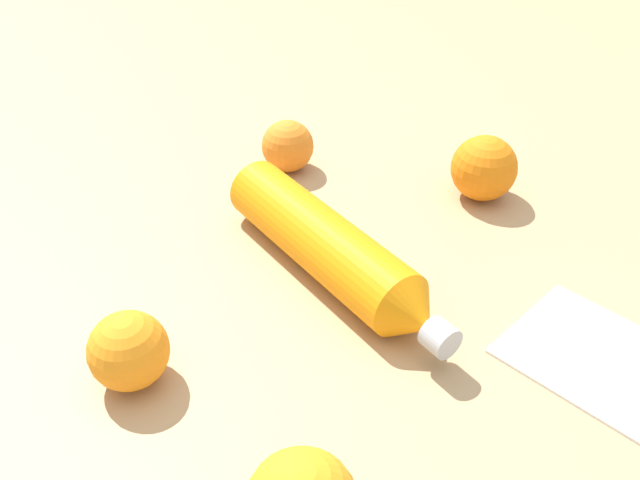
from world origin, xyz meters
name	(u,v)px	position (x,y,z in m)	size (l,w,h in m)	color
ground_plane	(359,284)	(0.00, 0.00, 0.00)	(2.40, 2.40, 0.00)	tan
water_bottle	(332,250)	(-0.03, 0.00, 0.03)	(0.30, 0.22, 0.07)	orange
orange_1	(484,168)	(0.09, 0.22, 0.04)	(0.08, 0.08, 0.08)	orange
orange_2	(129,351)	(-0.15, -0.19, 0.04)	(0.07, 0.07, 0.07)	orange
orange_3	(288,146)	(-0.16, 0.20, 0.03)	(0.07, 0.07, 0.07)	orange
folded_napkin	(609,362)	(0.25, -0.03, 0.00)	(0.18, 0.13, 0.01)	white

